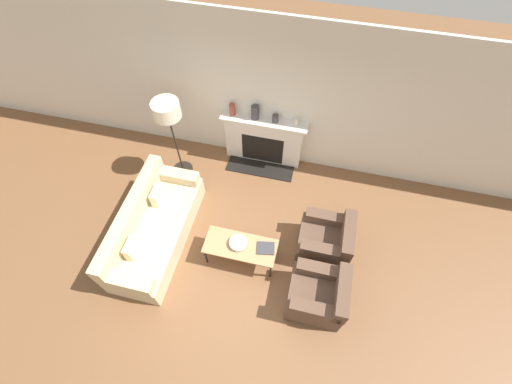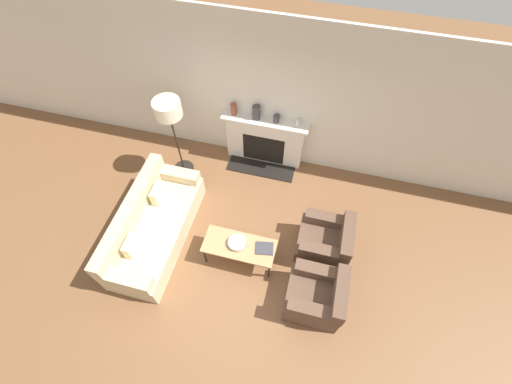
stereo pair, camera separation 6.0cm
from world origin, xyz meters
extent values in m
plane|color=brown|center=(0.00, 0.00, 0.00)|extent=(18.00, 18.00, 0.00)
cube|color=silver|center=(0.00, 2.64, 1.45)|extent=(18.00, 0.06, 2.90)
cube|color=silver|center=(0.08, 2.51, 0.50)|extent=(1.46, 0.20, 1.01)
cube|color=black|center=(0.08, 2.42, 0.37)|extent=(0.80, 0.04, 0.65)
cube|color=black|center=(0.08, 2.23, 0.01)|extent=(1.31, 0.40, 0.02)
cube|color=silver|center=(0.08, 2.48, 1.03)|extent=(1.58, 0.28, 0.05)
cube|color=#CCB78E|center=(-1.24, 0.34, 0.21)|extent=(0.89, 2.20, 0.42)
cube|color=#CCB78E|center=(-1.60, 0.34, 0.63)|extent=(0.20, 2.20, 0.42)
cube|color=#CCB78E|center=(-1.24, -0.65, 0.51)|extent=(0.82, 0.22, 0.18)
cube|color=#CCB78E|center=(-1.24, 1.33, 0.51)|extent=(0.82, 0.22, 0.18)
cube|color=beige|center=(-1.38, -0.16, 0.56)|extent=(0.12, 0.32, 0.28)
cube|color=beige|center=(-1.38, 0.83, 0.56)|extent=(0.12, 0.32, 0.28)
cube|color=brown|center=(1.47, -0.13, 0.22)|extent=(0.80, 0.77, 0.43)
cube|color=brown|center=(1.80, -0.13, 0.61)|extent=(0.18, 0.77, 0.35)
cube|color=brown|center=(1.47, 0.16, 0.53)|extent=(0.72, 0.18, 0.19)
cube|color=brown|center=(1.47, -0.43, 0.53)|extent=(0.72, 0.18, 0.19)
cube|color=brown|center=(1.47, 0.78, 0.22)|extent=(0.80, 0.77, 0.43)
cube|color=brown|center=(1.80, 0.78, 0.61)|extent=(0.18, 0.77, 0.35)
cube|color=brown|center=(1.47, 1.07, 0.53)|extent=(0.72, 0.18, 0.19)
cube|color=brown|center=(1.47, 0.48, 0.53)|extent=(0.72, 0.18, 0.19)
cube|color=tan|center=(0.21, 0.30, 0.44)|extent=(1.14, 0.48, 0.03)
cylinder|color=black|center=(-0.32, 0.10, 0.21)|extent=(0.03, 0.03, 0.43)
cylinder|color=black|center=(0.74, 0.10, 0.21)|extent=(0.03, 0.03, 0.43)
cylinder|color=black|center=(-0.32, 0.50, 0.21)|extent=(0.03, 0.03, 0.43)
cylinder|color=black|center=(0.74, 0.50, 0.21)|extent=(0.03, 0.03, 0.43)
cylinder|color=silver|center=(0.17, 0.32, 0.47)|extent=(0.10, 0.10, 0.02)
cylinder|color=silver|center=(0.17, 0.32, 0.50)|extent=(0.28, 0.28, 0.05)
cube|color=#38383D|center=(0.60, 0.35, 0.47)|extent=(0.30, 0.26, 0.02)
cylinder|color=black|center=(-1.39, 1.85, 0.01)|extent=(0.39, 0.39, 0.03)
cylinder|color=black|center=(-1.39, 1.85, 0.74)|extent=(0.03, 0.03, 1.43)
cylinder|color=beige|center=(-1.39, 1.85, 1.56)|extent=(0.46, 0.46, 0.28)
cylinder|color=brown|center=(-0.50, 2.51, 1.17)|extent=(0.11, 0.11, 0.22)
cylinder|color=#3D383D|center=(-0.08, 2.51, 1.19)|extent=(0.14, 0.14, 0.26)
cylinder|color=#3D383D|center=(0.28, 2.51, 1.13)|extent=(0.11, 0.11, 0.14)
cylinder|color=beige|center=(0.66, 2.51, 1.14)|extent=(0.08, 0.08, 0.16)
camera|label=1|loc=(0.98, -1.90, 5.33)|focal=24.00mm
camera|label=2|loc=(1.04, -1.89, 5.33)|focal=24.00mm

